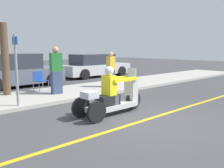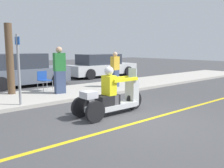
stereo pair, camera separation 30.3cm
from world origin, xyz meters
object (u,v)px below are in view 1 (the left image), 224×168
object	(u,v)px
motorcycle_trike	(112,97)
street_sign	(16,67)
parked_car_lot_center	(95,66)
spectator_by_tree	(111,70)
spectator_with_child	(56,71)
tree_trunk	(5,59)
folding_chair_set_back	(39,79)
parked_car_lot_far	(16,71)

from	to	relation	value
motorcycle_trike	street_sign	bearing A→B (deg)	125.88
motorcycle_trike	parked_car_lot_center	distance (m)	9.52
spectator_by_tree	street_sign	world-z (taller)	street_sign
spectator_by_tree	motorcycle_trike	bearing A→B (deg)	-132.44
spectator_with_child	tree_trunk	distance (m)	1.93
motorcycle_trike	folding_chair_set_back	xyz separation A→B (m)	(-0.04, 4.32, 0.13)
parked_car_lot_center	tree_trunk	bearing A→B (deg)	-155.31
spectator_by_tree	tree_trunk	size ratio (longest dim) A/B	0.59
spectator_with_child	folding_chair_set_back	world-z (taller)	spectator_with_child
motorcycle_trike	tree_trunk	size ratio (longest dim) A/B	0.86
parked_car_lot_far	folding_chair_set_back	bearing A→B (deg)	-93.12
spectator_with_child	tree_trunk	world-z (taller)	tree_trunk
parked_car_lot_center	folding_chair_set_back	bearing A→B (deg)	-149.28
tree_trunk	spectator_by_tree	bearing A→B (deg)	-17.13
motorcycle_trike	tree_trunk	distance (m)	4.79
spectator_with_child	tree_trunk	bearing A→B (deg)	143.14
folding_chair_set_back	parked_car_lot_center	bearing A→B (deg)	30.72
parked_car_lot_far	tree_trunk	distance (m)	2.96
motorcycle_trike	tree_trunk	xyz separation A→B (m)	(-1.31, 4.50, 0.98)
motorcycle_trike	street_sign	xyz separation A→B (m)	(-1.75, 2.41, 0.82)
spectator_by_tree	folding_chair_set_back	world-z (taller)	spectator_by_tree
motorcycle_trike	parked_car_lot_center	bearing A→B (deg)	53.83
folding_chair_set_back	street_sign	bearing A→B (deg)	-131.83
parked_car_lot_center	parked_car_lot_far	world-z (taller)	parked_car_lot_far
tree_trunk	street_sign	bearing A→B (deg)	-101.95
spectator_with_child	spectator_by_tree	xyz separation A→B (m)	(2.73, -0.18, -0.11)
parked_car_lot_far	motorcycle_trike	bearing A→B (deg)	-90.88
spectator_with_child	folding_chair_set_back	bearing A→B (deg)	103.83
spectator_with_child	parked_car_lot_far	size ratio (longest dim) A/B	0.43
spectator_with_child	street_sign	xyz separation A→B (m)	(-1.94, -0.96, 0.32)
folding_chair_set_back	spectator_with_child	bearing A→B (deg)	-76.17
spectator_by_tree	tree_trunk	world-z (taller)	tree_trunk
motorcycle_trike	parked_car_lot_far	size ratio (longest dim) A/B	0.54
spectator_by_tree	parked_car_lot_center	distance (m)	5.24
spectator_with_child	tree_trunk	size ratio (longest dim) A/B	0.68
parked_car_lot_center	spectator_with_child	bearing A→B (deg)	-141.55
parked_car_lot_far	street_sign	distance (m)	4.98
tree_trunk	parked_car_lot_center	bearing A→B (deg)	24.69
tree_trunk	street_sign	world-z (taller)	tree_trunk
parked_car_lot_far	street_sign	world-z (taller)	street_sign
spectator_by_tree	parked_car_lot_far	bearing A→B (deg)	126.50
spectator_by_tree	parked_car_lot_center	world-z (taller)	spectator_by_tree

